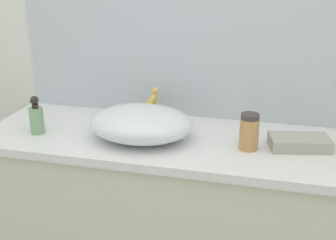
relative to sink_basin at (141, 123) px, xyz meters
name	(u,v)px	position (x,y,z in m)	size (l,w,h in m)	color
bathroom_wall_rear	(200,23)	(0.16, 0.35, 0.35)	(6.00, 0.06, 2.60)	silver
vanity_counter	(193,232)	(0.21, 0.04, -0.50)	(1.75, 0.54, 0.88)	beige
sink_basin	(141,123)	(0.00, 0.00, 0.00)	(0.42, 0.33, 0.13)	silver
faucet	(154,103)	(0.00, 0.19, 0.02)	(0.03, 0.12, 0.15)	gold
soap_dispenser	(37,118)	(-0.43, -0.05, 0.00)	(0.06, 0.06, 0.16)	gray
lotion_bottle	(249,132)	(0.42, 0.00, 0.00)	(0.07, 0.07, 0.14)	#B38349
folded_hand_towel	(299,143)	(0.61, 0.06, -0.04)	(0.22, 0.12, 0.05)	#9EA18F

